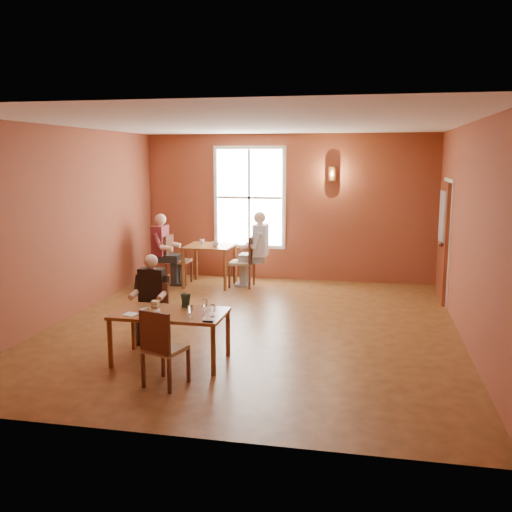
% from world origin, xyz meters
% --- Properties ---
extents(ground, '(6.00, 7.00, 0.01)m').
position_xyz_m(ground, '(0.00, 0.00, 0.00)').
color(ground, brown).
rests_on(ground, ground).
extents(wall_back, '(6.00, 0.04, 3.00)m').
position_xyz_m(wall_back, '(0.00, 3.50, 1.50)').
color(wall_back, brown).
rests_on(wall_back, ground).
extents(wall_front, '(6.00, 0.04, 3.00)m').
position_xyz_m(wall_front, '(0.00, -3.50, 1.50)').
color(wall_front, brown).
rests_on(wall_front, ground).
extents(wall_left, '(0.04, 7.00, 3.00)m').
position_xyz_m(wall_left, '(-3.00, 0.00, 1.50)').
color(wall_left, brown).
rests_on(wall_left, ground).
extents(wall_right, '(0.04, 7.00, 3.00)m').
position_xyz_m(wall_right, '(3.00, 0.00, 1.50)').
color(wall_right, brown).
rests_on(wall_right, ground).
extents(ceiling, '(6.00, 7.00, 0.04)m').
position_xyz_m(ceiling, '(0.00, 0.00, 3.00)').
color(ceiling, white).
rests_on(ceiling, wall_back).
extents(window, '(1.36, 0.10, 1.96)m').
position_xyz_m(window, '(-0.80, 3.45, 1.70)').
color(window, white).
rests_on(window, wall_back).
extents(door, '(0.12, 1.04, 2.10)m').
position_xyz_m(door, '(2.94, 2.30, 1.05)').
color(door, maroon).
rests_on(door, ground).
extents(wall_sconce, '(0.16, 0.16, 0.28)m').
position_xyz_m(wall_sconce, '(0.90, 3.40, 2.20)').
color(wall_sconce, brown).
rests_on(wall_sconce, wall_back).
extents(main_table, '(1.37, 0.77, 0.64)m').
position_xyz_m(main_table, '(-0.70, -1.67, 0.32)').
color(main_table, brown).
rests_on(main_table, ground).
extents(chair_diner_main, '(0.36, 0.36, 0.82)m').
position_xyz_m(chair_diner_main, '(-1.20, -1.02, 0.41)').
color(chair_diner_main, '#4F2719').
rests_on(chair_diner_main, ground).
extents(diner_main, '(0.46, 0.46, 1.16)m').
position_xyz_m(diner_main, '(-1.20, -1.05, 0.58)').
color(diner_main, '#30241B').
rests_on(diner_main, ground).
extents(chair_empty, '(0.49, 0.49, 0.89)m').
position_xyz_m(chair_empty, '(-0.50, -2.38, 0.44)').
color(chair_empty, '#472616').
rests_on(chair_empty, ground).
extents(plate_food, '(0.31, 0.31, 0.03)m').
position_xyz_m(plate_food, '(-0.96, -1.69, 0.66)').
color(plate_food, white).
rests_on(plate_food, main_table).
extents(sandwich, '(0.09, 0.09, 0.10)m').
position_xyz_m(sandwich, '(-0.91, -1.63, 0.69)').
color(sandwich, tan).
rests_on(sandwich, main_table).
extents(goblet_a, '(0.07, 0.07, 0.16)m').
position_xyz_m(goblet_a, '(-0.29, -1.55, 0.72)').
color(goblet_a, white).
rests_on(goblet_a, main_table).
extents(goblet_b, '(0.09, 0.09, 0.16)m').
position_xyz_m(goblet_b, '(-0.13, -1.78, 0.72)').
color(goblet_b, white).
rests_on(goblet_b, main_table).
extents(goblet_c, '(0.08, 0.08, 0.16)m').
position_xyz_m(goblet_c, '(-0.37, -1.87, 0.72)').
color(goblet_c, white).
rests_on(goblet_c, main_table).
extents(menu_stand, '(0.12, 0.08, 0.18)m').
position_xyz_m(menu_stand, '(-0.57, -1.44, 0.73)').
color(menu_stand, black).
rests_on(menu_stand, main_table).
extents(knife, '(0.18, 0.03, 0.00)m').
position_xyz_m(knife, '(-0.72, -1.89, 0.64)').
color(knife, silver).
rests_on(knife, main_table).
extents(napkin, '(0.18, 0.18, 0.01)m').
position_xyz_m(napkin, '(-1.14, -1.86, 0.64)').
color(napkin, white).
rests_on(napkin, main_table).
extents(sunglasses, '(0.12, 0.04, 0.01)m').
position_xyz_m(sunglasses, '(-0.12, -1.99, 0.65)').
color(sunglasses, black).
rests_on(sunglasses, main_table).
extents(second_table, '(0.91, 0.91, 0.81)m').
position_xyz_m(second_table, '(-1.43, 2.62, 0.40)').
color(second_table, brown).
rests_on(second_table, ground).
extents(chair_diner_white, '(0.45, 0.45, 1.01)m').
position_xyz_m(chair_diner_white, '(-0.78, 2.62, 0.51)').
color(chair_diner_white, '#57301A').
rests_on(chair_diner_white, ground).
extents(diner_white, '(0.57, 0.57, 1.43)m').
position_xyz_m(diner_white, '(-0.75, 2.62, 0.72)').
color(diner_white, silver).
rests_on(diner_white, ground).
extents(chair_diner_maroon, '(0.44, 0.44, 0.98)m').
position_xyz_m(chair_diner_maroon, '(-2.08, 2.62, 0.49)').
color(chair_diner_maroon, brown).
rests_on(chair_diner_maroon, ground).
extents(diner_maroon, '(0.55, 0.55, 1.37)m').
position_xyz_m(diner_maroon, '(-2.11, 2.62, 0.69)').
color(diner_maroon, '#5B191A').
rests_on(diner_maroon, ground).
extents(cup_a, '(0.17, 0.17, 0.10)m').
position_xyz_m(cup_a, '(-1.27, 2.48, 0.86)').
color(cup_a, silver).
rests_on(cup_a, second_table).
extents(cup_b, '(0.12, 0.12, 0.09)m').
position_xyz_m(cup_b, '(-1.63, 2.77, 0.85)').
color(cup_b, white).
rests_on(cup_b, second_table).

